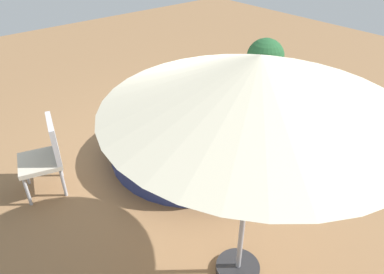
# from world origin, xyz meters

# --- Properties ---
(ground_plane) EXTENTS (16.00, 16.00, 0.00)m
(ground_plane) POSITION_xyz_m (0.00, 0.00, 0.00)
(ground_plane) COLOR olive
(round_bed) EXTENTS (2.47, 2.47, 0.46)m
(round_bed) POSITION_xyz_m (0.00, 0.00, 0.24)
(round_bed) COLOR navy
(round_bed) RESTS_ON ground_plane
(throw_pillow_0) EXTENTS (0.41, 0.29, 0.15)m
(throw_pillow_0) POSITION_xyz_m (-0.76, 0.48, 0.54)
(throw_pillow_0) COLOR beige
(throw_pillow_0) RESTS_ON round_bed
(throw_pillow_1) EXTENTS (0.53, 0.31, 0.21)m
(throw_pillow_1) POSITION_xyz_m (-0.56, -0.69, 0.57)
(throw_pillow_1) COLOR silver
(throw_pillow_1) RESTS_ON round_bed
(patio_chair) EXTENTS (0.62, 0.64, 0.98)m
(patio_chair) POSITION_xyz_m (-1.89, 0.54, 0.56)
(patio_chair) COLOR #B7B7BC
(patio_chair) RESTS_ON ground_plane
(patio_umbrella) EXTENTS (2.29, 2.29, 2.27)m
(patio_umbrella) POSITION_xyz_m (-0.98, -1.89, 2.05)
(patio_umbrella) COLOR #262628
(patio_umbrella) RESTS_ON ground_plane
(planter) EXTENTS (0.71, 0.71, 1.10)m
(planter) POSITION_xyz_m (2.36, 0.69, 0.63)
(planter) COLOR brown
(planter) RESTS_ON ground_plane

